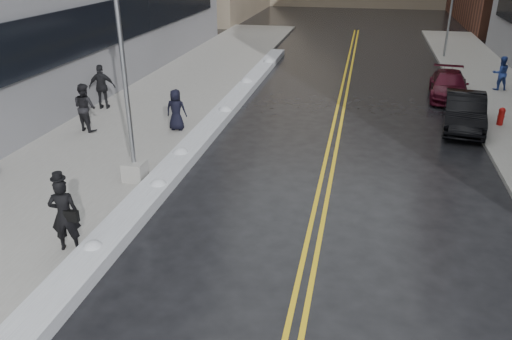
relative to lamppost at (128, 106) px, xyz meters
The scene contains 15 objects.
ground 4.62m from the lamppost, 31.22° to the right, with size 160.00×160.00×0.00m, color black.
sidewalk_west 8.72m from the lamppost, 107.03° to the left, with size 5.50×50.00×0.15m, color gray.
lane_line_left 10.12m from the lamppost, 54.77° to the left, with size 0.12×50.00×0.01m, color gold.
lane_line_right 10.29m from the lamppost, 53.36° to the left, with size 0.12×50.00×0.01m, color gold.
snow_ridge 6.50m from the lamppost, 81.94° to the left, with size 0.90×30.00×0.34m, color silver.
lamppost is the anchor object (origin of this frame).
fire_hydrant 14.81m from the lamppost, 33.04° to the left, with size 0.26×0.26×0.73m.
traffic_signal 24.98m from the lamppost, 61.79° to the left, with size 0.16×0.20×6.00m.
pedestrian_fedora 4.20m from the lamppost, 88.55° to the right, with size 0.68×0.44×1.85m, color black.
pedestrian_b 5.61m from the lamppost, 134.53° to the left, with size 0.91×0.71×1.88m, color black.
pedestrian_c 4.94m from the lamppost, 94.38° to the left, with size 0.80×0.52×1.63m, color black.
pedestrian_d 8.20m from the lamppost, 124.31° to the left, with size 1.15×0.48×1.96m, color black.
pedestrian_east 19.31m from the lamppost, 45.82° to the left, with size 0.82×0.64×1.68m, color navy.
car_black 13.36m from the lamppost, 35.34° to the left, with size 1.51×4.33×1.43m, color black.
car_maroon 16.45m from the lamppost, 48.62° to the left, with size 1.74×4.27×1.24m, color #3E0917.
Camera 1 is at (3.36, -10.98, 6.85)m, focal length 35.00 mm.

